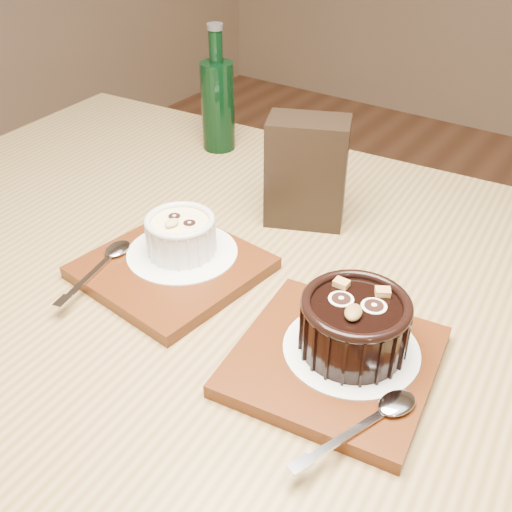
{
  "coord_description": "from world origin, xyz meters",
  "views": [
    {
      "loc": [
        0.17,
        -0.42,
        1.16
      ],
      "look_at": [
        -0.11,
        -0.01,
        0.81
      ],
      "focal_mm": 42.0,
      "sensor_mm": 36.0,
      "label": 1
    }
  ],
  "objects_px": {
    "ramekin_white": "(181,234)",
    "condiment_stand": "(306,172)",
    "tray_left": "(172,268)",
    "table": "(260,350)",
    "tray_right": "(334,361)",
    "ramekin_dark": "(354,323)",
    "green_bottle": "(218,103)"
  },
  "relations": [
    {
      "from": "table",
      "to": "condiment_stand",
      "type": "bearing_deg",
      "value": 104.07
    },
    {
      "from": "tray_left",
      "to": "green_bottle",
      "type": "bearing_deg",
      "value": 119.01
    },
    {
      "from": "ramekin_white",
      "to": "green_bottle",
      "type": "xyz_separation_m",
      "value": [
        -0.17,
        0.29,
        0.03
      ]
    },
    {
      "from": "table",
      "to": "tray_right",
      "type": "distance_m",
      "value": 0.17
    },
    {
      "from": "tray_left",
      "to": "ramekin_dark",
      "type": "xyz_separation_m",
      "value": [
        0.24,
        -0.01,
        0.04
      ]
    },
    {
      "from": "ramekin_dark",
      "to": "condiment_stand",
      "type": "xyz_separation_m",
      "value": [
        -0.17,
        0.2,
        0.02
      ]
    },
    {
      "from": "ramekin_white",
      "to": "condiment_stand",
      "type": "bearing_deg",
      "value": 72.73
    },
    {
      "from": "tray_right",
      "to": "condiment_stand",
      "type": "relative_size",
      "value": 1.29
    },
    {
      "from": "tray_left",
      "to": "tray_right",
      "type": "xyz_separation_m",
      "value": [
        0.23,
        -0.03,
        0.0
      ]
    },
    {
      "from": "ramekin_white",
      "to": "green_bottle",
      "type": "bearing_deg",
      "value": 124.16
    },
    {
      "from": "ramekin_white",
      "to": "ramekin_dark",
      "type": "height_order",
      "value": "ramekin_dark"
    },
    {
      "from": "tray_right",
      "to": "condiment_stand",
      "type": "height_order",
      "value": "condiment_stand"
    },
    {
      "from": "tray_left",
      "to": "table",
      "type": "bearing_deg",
      "value": 16.69
    },
    {
      "from": "ramekin_white",
      "to": "green_bottle",
      "type": "relative_size",
      "value": 0.41
    },
    {
      "from": "green_bottle",
      "to": "tray_right",
      "type": "bearing_deg",
      "value": -40.0
    },
    {
      "from": "table",
      "to": "tray_right",
      "type": "bearing_deg",
      "value": -24.44
    },
    {
      "from": "table",
      "to": "ramekin_white",
      "type": "xyz_separation_m",
      "value": [
        -0.11,
        -0.01,
        0.13
      ]
    },
    {
      "from": "table",
      "to": "green_bottle",
      "type": "xyz_separation_m",
      "value": [
        -0.27,
        0.28,
        0.17
      ]
    },
    {
      "from": "ramekin_white",
      "to": "table",
      "type": "bearing_deg",
      "value": 8.47
    },
    {
      "from": "tray_right",
      "to": "ramekin_dark",
      "type": "relative_size",
      "value": 1.77
    },
    {
      "from": "ramekin_dark",
      "to": "tray_left",
      "type": "bearing_deg",
      "value": 162.06
    },
    {
      "from": "condiment_stand",
      "to": "green_bottle",
      "type": "relative_size",
      "value": 0.71
    },
    {
      "from": "ramekin_dark",
      "to": "condiment_stand",
      "type": "relative_size",
      "value": 0.73
    },
    {
      "from": "condiment_stand",
      "to": "table",
      "type": "bearing_deg",
      "value": -75.93
    },
    {
      "from": "tray_left",
      "to": "ramekin_white",
      "type": "bearing_deg",
      "value": 97.46
    },
    {
      "from": "condiment_stand",
      "to": "tray_right",
      "type": "bearing_deg",
      "value": -52.84
    },
    {
      "from": "ramekin_white",
      "to": "condiment_stand",
      "type": "xyz_separation_m",
      "value": [
        0.07,
        0.17,
        0.03
      ]
    },
    {
      "from": "tray_right",
      "to": "ramekin_dark",
      "type": "bearing_deg",
      "value": 60.77
    },
    {
      "from": "table",
      "to": "ramekin_dark",
      "type": "bearing_deg",
      "value": -16.95
    },
    {
      "from": "table",
      "to": "ramekin_white",
      "type": "distance_m",
      "value": 0.17
    },
    {
      "from": "table",
      "to": "tray_left",
      "type": "height_order",
      "value": "tray_left"
    },
    {
      "from": "condiment_stand",
      "to": "ramekin_dark",
      "type": "bearing_deg",
      "value": -49.23
    }
  ]
}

